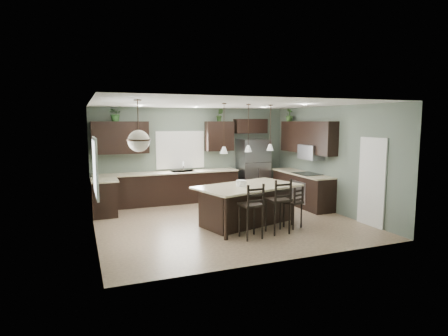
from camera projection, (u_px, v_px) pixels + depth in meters
ground at (226, 221)px, 9.04m from camera, size 6.00×6.00×0.00m
pantry_door at (372, 182)px, 8.56m from camera, size 0.04×0.82×2.04m
window_back at (180, 150)px, 11.23m from camera, size 1.35×0.02×1.00m
window_left at (95, 167)px, 7.03m from camera, size 0.02×1.10×1.00m
left_return_cabs at (104, 198)px, 9.58m from camera, size 0.60×0.90×0.90m
left_return_countertop at (104, 180)px, 9.53m from camera, size 0.66×0.96×0.04m
back_lower_cabs at (168, 188)px, 10.94m from camera, size 4.20×0.60×0.90m
back_countertop at (168, 173)px, 10.86m from camera, size 4.20×0.66×0.04m
sink_inset at (183, 171)px, 11.02m from camera, size 0.70×0.45×0.01m
faucet at (183, 167)px, 10.98m from camera, size 0.02×0.02×0.28m
back_upper_left at (120, 138)px, 10.40m from camera, size 1.55×0.34×0.90m
back_upper_right at (219, 136)px, 11.47m from camera, size 0.85×0.34×0.90m
fridge_header at (250, 126)px, 11.81m from camera, size 1.05×0.34×0.45m
right_lower_cabs at (302, 190)px, 10.77m from camera, size 0.60×2.35×0.90m
right_countertop at (302, 173)px, 10.70m from camera, size 0.66×2.35×0.04m
cooktop at (307, 174)px, 10.44m from camera, size 0.58×0.75×0.02m
wall_oven_front at (298, 192)px, 10.40m from camera, size 0.01×0.72×0.60m
right_upper_cabs at (307, 137)px, 10.63m from camera, size 0.34×2.35×0.90m
microwave at (311, 152)px, 10.41m from camera, size 0.40×0.75×0.40m
refrigerator at (253, 168)px, 11.77m from camera, size 0.90×0.74×1.85m
kitchen_island at (248, 205)px, 8.72m from camera, size 2.65×1.95×0.92m
serving_dish at (241, 183)px, 8.53m from camera, size 0.24×0.24×0.14m
bar_stool_left at (251, 211)px, 7.68m from camera, size 0.46×0.46×1.16m
bar_stool_center at (278, 206)px, 8.03m from camera, size 0.46×0.46×1.20m
bar_stool_right at (293, 207)px, 8.46m from camera, size 0.45×0.45×0.96m
pendant_left at (224, 128)px, 8.07m from camera, size 0.17×0.17×1.10m
pendant_center at (248, 128)px, 8.50m from camera, size 0.17×0.17×1.10m
pendant_right at (270, 128)px, 8.92m from camera, size 0.17×0.17×1.10m
chandelier at (138, 126)px, 6.74m from camera, size 0.44×0.44×0.95m
plant_back_left at (116, 113)px, 10.25m from camera, size 0.44×0.40×0.44m
plant_back_right at (220, 115)px, 11.36m from camera, size 0.26×0.24×0.39m
plant_right_wall at (289, 115)px, 11.41m from camera, size 0.28×0.28×0.39m
room_shell at (226, 151)px, 8.83m from camera, size 6.00×6.00×6.00m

